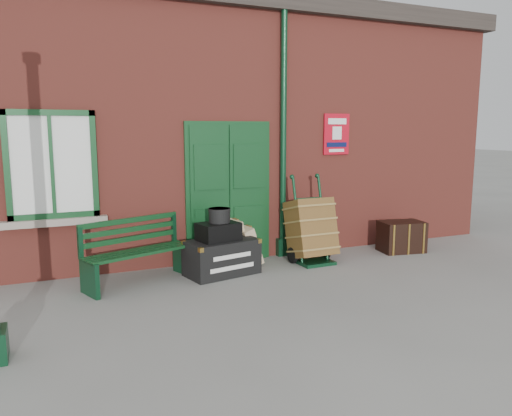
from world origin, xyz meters
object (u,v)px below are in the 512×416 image
houdini_trunk (222,257)px  porter_trolley (311,229)px  bench (136,250)px  dark_trunk (401,237)px

houdini_trunk → porter_trolley: porter_trolley is taller
houdini_trunk → porter_trolley: bearing=-8.2°
bench → porter_trolley: 2.80m
porter_trolley → dark_trunk: 1.83m
porter_trolley → houdini_trunk: bearing=-177.9°
bench → dark_trunk: 4.61m
porter_trolley → dark_trunk: (1.81, -0.03, -0.27)m
houdini_trunk → dark_trunk: (3.37, 0.07, 0.01)m
bench → dark_trunk: (4.60, -0.01, -0.21)m
bench → porter_trolley: porter_trolley is taller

